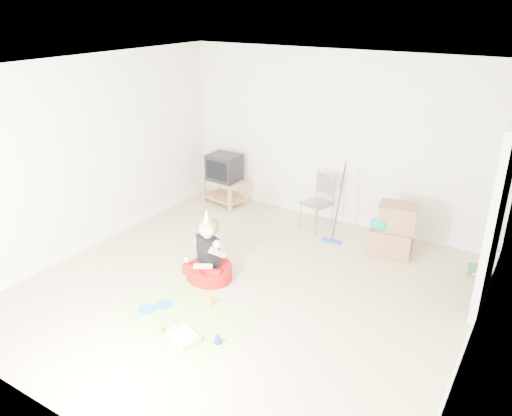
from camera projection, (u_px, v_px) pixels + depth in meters
The scene contains 16 objects.
ground at pixel (246, 289), 6.05m from camera, with size 5.00×5.00×0.00m, color #CAB691.
doorway_recess at pixel (498, 222), 5.38m from camera, with size 0.02×0.90×2.05m, color black.
tv_stand at pixel (225, 189), 8.45m from camera, with size 0.77×0.57×0.44m.
crt_tv at pixel (224, 167), 8.30m from camera, with size 0.51×0.42×0.44m, color black.
folding_chair at pixel (317, 203), 7.48m from camera, with size 0.49×0.48×0.85m.
cardboard_boxes at pixel (393, 230), 6.76m from camera, with size 0.64×0.53×0.72m.
floor_mop at pixel (332, 226), 7.10m from camera, with size 0.29×0.38×1.14m.
book_pile at pixel (477, 270), 6.36m from camera, with size 0.24×0.27×0.11m.
seated_woman at pixel (209, 263), 6.23m from camera, with size 0.84×0.84×0.93m.
party_mat at pixel (183, 317), 5.51m from camera, with size 1.43×1.04×0.01m, color #FF359B.
birthday_cake at pixel (184, 338), 5.12m from camera, with size 0.33×0.29×0.14m.
blue_plate_near at pixel (165, 305), 5.72m from camera, with size 0.20×0.20×0.01m, color blue.
blue_plate_far at pixel (147, 309), 5.63m from camera, with size 0.20×0.20×0.01m, color blue.
orange_cup_near at pixel (209, 301), 5.71m from camera, with size 0.08×0.08×0.09m, color orange.
orange_cup_far at pixel (161, 329), 5.24m from camera, with size 0.06×0.06×0.07m, color orange.
blue_party_hat at pixel (218, 337), 5.07m from camera, with size 0.10×0.10×0.14m, color #1837AA.
Camera 1 is at (2.86, -4.34, 3.26)m, focal length 35.00 mm.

